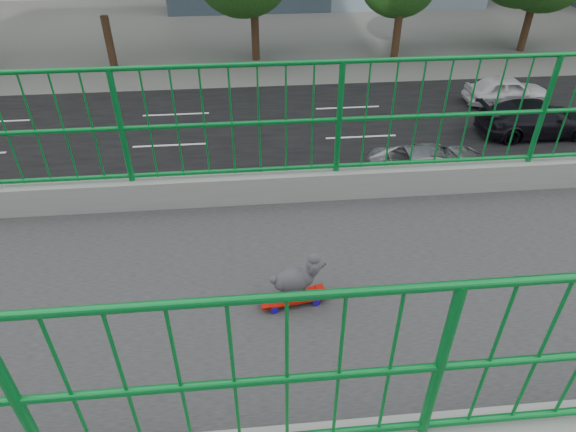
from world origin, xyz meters
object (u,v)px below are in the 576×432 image
(car_3, at_px, (537,119))
(car_4, at_px, (507,90))
(car_0, at_px, (47,320))
(car_2, at_px, (434,165))
(skateboard, at_px, (293,298))
(poodle, at_px, (296,277))
(car_1, at_px, (543,212))

(car_3, height_order, car_4, car_3)
(car_0, xyz_separation_m, car_2, (-6.40, 11.75, -0.03))
(skateboard, bearing_deg, poodle, 90.00)
(poodle, height_order, car_0, poodle)
(car_0, relative_size, car_1, 1.00)
(car_0, height_order, car_2, car_0)
(skateboard, xyz_separation_m, car_4, (-18.88, 12.14, -6.38))
(car_1, xyz_separation_m, car_4, (-9.60, 3.24, 0.01))
(skateboard, xyz_separation_m, car_2, (-12.48, 6.43, -6.40))
(skateboard, bearing_deg, car_1, 127.72)
(skateboard, distance_m, car_4, 23.34)
(car_2, bearing_deg, car_3, -59.87)
(car_2, xyz_separation_m, car_4, (-6.40, 5.71, 0.02))
(car_2, bearing_deg, car_0, 118.58)
(car_1, distance_m, car_3, 7.09)
(skateboard, xyz_separation_m, car_0, (-6.08, -5.32, -6.38))
(poodle, height_order, car_4, poodle)
(car_4, bearing_deg, car_1, 161.34)
(car_0, bearing_deg, poodle, 41.31)
(car_0, relative_size, car_2, 0.85)
(poodle, distance_m, car_0, 10.44)
(poodle, bearing_deg, car_0, -147.18)
(car_1, distance_m, car_2, 4.04)
(car_1, bearing_deg, car_4, 161.34)
(car_0, relative_size, car_3, 0.80)
(car_0, height_order, car_4, car_0)
(car_2, relative_size, car_4, 1.19)
(skateboard, distance_m, car_3, 20.71)
(car_3, bearing_deg, car_4, -3.50)
(car_1, bearing_deg, poodle, -43.72)
(poodle, xyz_separation_m, car_2, (-12.48, 6.41, -6.62))
(car_2, bearing_deg, car_4, -41.74)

